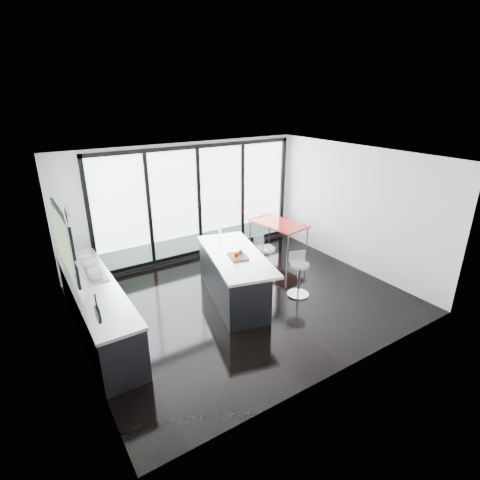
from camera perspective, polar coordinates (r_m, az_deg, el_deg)
floor at (r=7.57m, az=0.60°, el=-8.99°), size 6.00×5.00×0.00m
ceiling at (r=6.59m, az=0.69°, el=12.44°), size 6.00×5.00×0.00m
wall_back at (r=9.16m, az=-6.45°, el=5.13°), size 6.00×0.09×2.80m
wall_front at (r=5.24m, az=15.95°, el=-7.20°), size 6.00×0.00×2.80m
wall_left at (r=6.18m, az=-24.60°, el=-2.22°), size 0.26×5.00×2.80m
wall_right at (r=8.88m, az=17.09°, el=4.63°), size 0.00×5.00×2.80m
counter_cabinets at (r=6.81m, az=-20.83°, el=-9.81°), size 0.69×3.24×1.36m
island at (r=7.39m, az=-1.23°, el=-5.52°), size 1.53×2.50×1.24m
bar_stool_near at (r=7.63m, az=8.97°, el=-5.96°), size 0.55×0.55×0.70m
bar_stool_far at (r=8.13m, az=3.82°, el=-3.65°), size 0.63×0.63×0.78m
red_table at (r=9.67m, az=5.79°, el=0.49°), size 1.01×1.53×0.77m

